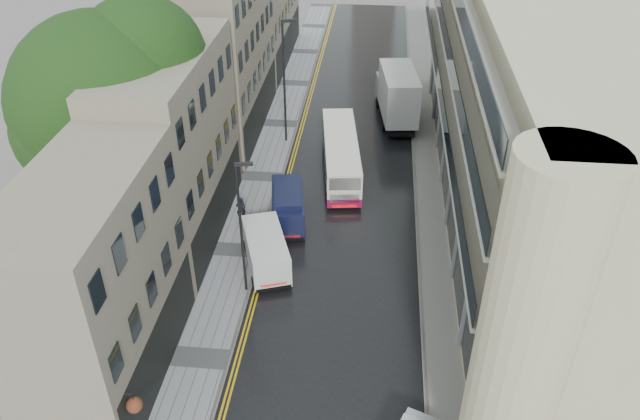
% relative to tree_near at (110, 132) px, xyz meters
% --- Properties ---
extents(road, '(9.00, 85.00, 0.02)m').
position_rel_tree_near_xyz_m(road, '(12.50, 7.50, -6.94)').
color(road, black).
rests_on(road, ground).
extents(left_sidewalk, '(2.70, 85.00, 0.12)m').
position_rel_tree_near_xyz_m(left_sidewalk, '(6.65, 7.50, -6.89)').
color(left_sidewalk, gray).
rests_on(left_sidewalk, ground).
extents(right_sidewalk, '(1.80, 85.00, 0.12)m').
position_rel_tree_near_xyz_m(right_sidewalk, '(17.90, 7.50, -6.89)').
color(right_sidewalk, slate).
rests_on(right_sidewalk, ground).
extents(old_shop_row, '(4.50, 56.00, 12.00)m').
position_rel_tree_near_xyz_m(old_shop_row, '(3.05, 10.00, -0.95)').
color(old_shop_row, gray).
rests_on(old_shop_row, ground).
extents(modern_block, '(8.00, 40.00, 14.00)m').
position_rel_tree_near_xyz_m(modern_block, '(22.80, 6.00, 0.05)').
color(modern_block, beige).
rests_on(modern_block, ground).
extents(tree_near, '(10.56, 10.56, 13.89)m').
position_rel_tree_near_xyz_m(tree_near, '(0.00, 0.00, 0.00)').
color(tree_near, black).
rests_on(tree_near, ground).
extents(tree_far, '(9.24, 9.24, 12.46)m').
position_rel_tree_near_xyz_m(tree_far, '(0.30, 13.00, -0.72)').
color(tree_far, black).
rests_on(tree_far, ground).
extents(cream_bus, '(3.38, 9.88, 2.64)m').
position_rel_tree_near_xyz_m(cream_bus, '(11.23, 5.92, -5.60)').
color(cream_bus, white).
rests_on(cream_bus, road).
extents(white_lorry, '(3.53, 8.57, 4.37)m').
position_rel_tree_near_xyz_m(white_lorry, '(14.81, 15.52, -4.74)').
color(white_lorry, silver).
rests_on(white_lorry, road).
extents(white_van, '(3.43, 5.08, 2.12)m').
position_rel_tree_near_xyz_m(white_van, '(8.20, -3.84, -5.87)').
color(white_van, silver).
rests_on(white_van, road).
extents(navy_van, '(2.61, 4.95, 2.40)m').
position_rel_tree_near_xyz_m(navy_van, '(8.51, 0.78, -5.72)').
color(navy_van, black).
rests_on(navy_van, road).
extents(pedestrian, '(0.69, 0.58, 1.62)m').
position_rel_tree_near_xyz_m(pedestrian, '(6.24, 2.24, -6.01)').
color(pedestrian, black).
rests_on(pedestrian, left_sidewalk).
extents(lamp_post_near, '(0.89, 0.36, 7.69)m').
position_rel_tree_near_xyz_m(lamp_post_near, '(7.80, -4.14, -2.98)').
color(lamp_post_near, black).
rests_on(lamp_post_near, left_sidewalk).
extents(lamp_post_far, '(1.05, 0.47, 9.13)m').
position_rel_tree_near_xyz_m(lamp_post_far, '(7.47, 12.97, -2.26)').
color(lamp_post_far, black).
rests_on(lamp_post_far, left_sidewalk).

